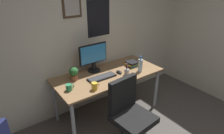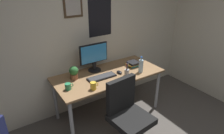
{
  "view_description": "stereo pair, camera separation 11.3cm",
  "coord_description": "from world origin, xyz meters",
  "px_view_note": "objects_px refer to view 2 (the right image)",
  "views": [
    {
      "loc": [
        -1.28,
        -0.49,
        2.06
      ],
      "look_at": [
        0.21,
        1.59,
        0.87
      ],
      "focal_mm": 31.29,
      "sensor_mm": 36.0,
      "label": 1
    },
    {
      "loc": [
        -1.19,
        -0.55,
        2.06
      ],
      "look_at": [
        0.21,
        1.59,
        0.87
      ],
      "focal_mm": 31.29,
      "sensor_mm": 36.0,
      "label": 2
    }
  ],
  "objects_px": {
    "coffee_mug_far": "(68,86)",
    "computer_mouse": "(119,72)",
    "water_bottle": "(141,66)",
    "pen_cup": "(127,72)",
    "office_chair": "(127,112)",
    "monitor": "(94,56)",
    "book_stack_left": "(133,64)",
    "keyboard": "(102,77)",
    "potted_plant": "(74,72)",
    "coffee_mug_near": "(93,86)"
  },
  "relations": [
    {
      "from": "potted_plant",
      "to": "computer_mouse",
      "type": "bearing_deg",
      "value": -18.13
    },
    {
      "from": "computer_mouse",
      "to": "coffee_mug_far",
      "type": "relative_size",
      "value": 0.94
    },
    {
      "from": "water_bottle",
      "to": "coffee_mug_near",
      "type": "bearing_deg",
      "value": -176.5
    },
    {
      "from": "computer_mouse",
      "to": "book_stack_left",
      "type": "xyz_separation_m",
      "value": [
        0.35,
        0.09,
        0.02
      ]
    },
    {
      "from": "pen_cup",
      "to": "computer_mouse",
      "type": "bearing_deg",
      "value": 115.48
    },
    {
      "from": "coffee_mug_far",
      "to": "pen_cup",
      "type": "distance_m",
      "value": 0.89
    },
    {
      "from": "monitor",
      "to": "coffee_mug_near",
      "type": "bearing_deg",
      "value": -119.76
    },
    {
      "from": "office_chair",
      "to": "pen_cup",
      "type": "bearing_deg",
      "value": 53.79
    },
    {
      "from": "monitor",
      "to": "pen_cup",
      "type": "relative_size",
      "value": 2.3
    },
    {
      "from": "monitor",
      "to": "book_stack_left",
      "type": "height_order",
      "value": "monitor"
    },
    {
      "from": "keyboard",
      "to": "water_bottle",
      "type": "xyz_separation_m",
      "value": [
        0.6,
        -0.16,
        0.09
      ]
    },
    {
      "from": "keyboard",
      "to": "pen_cup",
      "type": "height_order",
      "value": "pen_cup"
    },
    {
      "from": "keyboard",
      "to": "coffee_mug_near",
      "type": "height_order",
      "value": "coffee_mug_near"
    },
    {
      "from": "keyboard",
      "to": "pen_cup",
      "type": "relative_size",
      "value": 2.15
    },
    {
      "from": "water_bottle",
      "to": "pen_cup",
      "type": "relative_size",
      "value": 1.26
    },
    {
      "from": "office_chair",
      "to": "potted_plant",
      "type": "relative_size",
      "value": 4.87
    },
    {
      "from": "water_bottle",
      "to": "potted_plant",
      "type": "distance_m",
      "value": 1.01
    },
    {
      "from": "coffee_mug_near",
      "to": "monitor",
      "type": "bearing_deg",
      "value": 60.24
    },
    {
      "from": "computer_mouse",
      "to": "coffee_mug_far",
      "type": "bearing_deg",
      "value": -178.73
    },
    {
      "from": "potted_plant",
      "to": "book_stack_left",
      "type": "xyz_separation_m",
      "value": [
        0.99,
        -0.12,
        -0.06
      ]
    },
    {
      "from": "coffee_mug_far",
      "to": "book_stack_left",
      "type": "xyz_separation_m",
      "value": [
        1.17,
        0.11,
        -0.0
      ]
    },
    {
      "from": "computer_mouse",
      "to": "water_bottle",
      "type": "relative_size",
      "value": 0.44
    },
    {
      "from": "water_bottle",
      "to": "computer_mouse",
      "type": "bearing_deg",
      "value": 154.56
    },
    {
      "from": "monitor",
      "to": "coffee_mug_far",
      "type": "xyz_separation_m",
      "value": [
        -0.56,
        -0.32,
        -0.2
      ]
    },
    {
      "from": "office_chair",
      "to": "coffee_mug_far",
      "type": "distance_m",
      "value": 0.83
    },
    {
      "from": "coffee_mug_far",
      "to": "office_chair",
      "type": "bearing_deg",
      "value": -49.29
    },
    {
      "from": "potted_plant",
      "to": "pen_cup",
      "type": "height_order",
      "value": "pen_cup"
    },
    {
      "from": "computer_mouse",
      "to": "coffee_mug_near",
      "type": "bearing_deg",
      "value": -160.51
    },
    {
      "from": "potted_plant",
      "to": "coffee_mug_near",
      "type": "bearing_deg",
      "value": -76.79
    },
    {
      "from": "water_bottle",
      "to": "potted_plant",
      "type": "xyz_separation_m",
      "value": [
        -0.95,
        0.35,
        -0.0
      ]
    },
    {
      "from": "office_chair",
      "to": "water_bottle",
      "type": "relative_size",
      "value": 3.76
    },
    {
      "from": "computer_mouse",
      "to": "coffee_mug_far",
      "type": "height_order",
      "value": "coffee_mug_far"
    },
    {
      "from": "potted_plant",
      "to": "book_stack_left",
      "type": "relative_size",
      "value": 0.91
    },
    {
      "from": "book_stack_left",
      "to": "water_bottle",
      "type": "bearing_deg",
      "value": -101.32
    },
    {
      "from": "water_bottle",
      "to": "potted_plant",
      "type": "bearing_deg",
      "value": 159.47
    },
    {
      "from": "pen_cup",
      "to": "monitor",
      "type": "bearing_deg",
      "value": 127.78
    },
    {
      "from": "office_chair",
      "to": "book_stack_left",
      "type": "relative_size",
      "value": 4.43
    },
    {
      "from": "computer_mouse",
      "to": "pen_cup",
      "type": "relative_size",
      "value": 0.55
    },
    {
      "from": "coffee_mug_far",
      "to": "computer_mouse",
      "type": "bearing_deg",
      "value": 1.27
    },
    {
      "from": "coffee_mug_near",
      "to": "book_stack_left",
      "type": "xyz_separation_m",
      "value": [
        0.9,
        0.29,
        -0.01
      ]
    },
    {
      "from": "potted_plant",
      "to": "keyboard",
      "type": "bearing_deg",
      "value": -29.18
    },
    {
      "from": "potted_plant",
      "to": "office_chair",
      "type": "bearing_deg",
      "value": -68.09
    },
    {
      "from": "coffee_mug_near",
      "to": "coffee_mug_far",
      "type": "relative_size",
      "value": 0.99
    },
    {
      "from": "office_chair",
      "to": "coffee_mug_near",
      "type": "bearing_deg",
      "value": 119.39
    },
    {
      "from": "book_stack_left",
      "to": "coffee_mug_near",
      "type": "bearing_deg",
      "value": -162.34
    },
    {
      "from": "keyboard",
      "to": "potted_plant",
      "type": "height_order",
      "value": "potted_plant"
    },
    {
      "from": "water_bottle",
      "to": "book_stack_left",
      "type": "bearing_deg",
      "value": 78.68
    },
    {
      "from": "office_chair",
      "to": "book_stack_left",
      "type": "bearing_deg",
      "value": 47.01
    },
    {
      "from": "office_chair",
      "to": "keyboard",
      "type": "bearing_deg",
      "value": 88.84
    },
    {
      "from": "monitor",
      "to": "keyboard",
      "type": "xyz_separation_m",
      "value": [
        -0.03,
        -0.28,
        -0.23
      ]
    }
  ]
}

